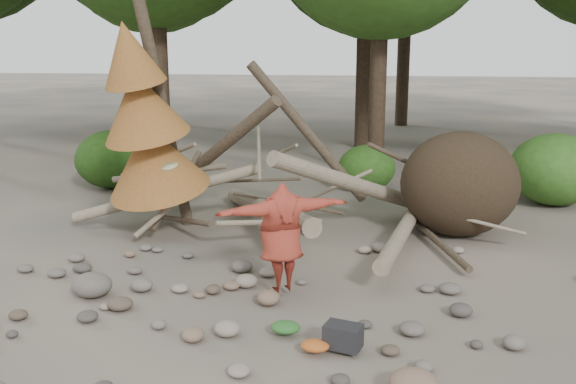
# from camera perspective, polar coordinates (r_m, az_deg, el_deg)

# --- Properties ---
(ground) EXTENTS (120.00, 120.00, 0.00)m
(ground) POSITION_cam_1_polar(r_m,az_deg,el_deg) (8.61, 0.22, -11.48)
(ground) COLOR #514C44
(ground) RESTS_ON ground
(deadfall_pile) EXTENTS (8.55, 5.24, 3.30)m
(deadfall_pile) POSITION_cam_1_polar(r_m,az_deg,el_deg) (12.30, 12.35, 0.54)
(deadfall_pile) COLOR #332619
(deadfall_pile) RESTS_ON ground
(dead_conifer) EXTENTS (2.06, 2.16, 4.35)m
(dead_conifer) POSITION_cam_1_polar(r_m,az_deg,el_deg) (11.97, -12.49, 5.83)
(dead_conifer) COLOR #4C3F30
(dead_conifer) RESTS_ON ground
(bush_left) EXTENTS (1.80, 1.80, 1.44)m
(bush_left) POSITION_cam_1_polar(r_m,az_deg,el_deg) (16.58, -15.39, 2.83)
(bush_left) COLOR #224712
(bush_left) RESTS_ON ground
(bush_mid) EXTENTS (1.40, 1.40, 1.12)m
(bush_mid) POSITION_cam_1_polar(r_m,az_deg,el_deg) (15.84, 7.00, 2.14)
(bush_mid) COLOR #2D5A1A
(bush_mid) RESTS_ON ground
(bush_right) EXTENTS (2.00, 2.00, 1.60)m
(bush_right) POSITION_cam_1_polar(r_m,az_deg,el_deg) (15.51, 22.66, 1.87)
(bush_right) COLOR #386A21
(bush_right) RESTS_ON ground
(frisbee_thrower) EXTENTS (2.74, 1.42, 1.84)m
(frisbee_thrower) POSITION_cam_1_polar(r_m,az_deg,el_deg) (9.17, -0.60, -4.00)
(frisbee_thrower) COLOR maroon
(frisbee_thrower) RESTS_ON ground
(backpack) EXTENTS (0.49, 0.40, 0.29)m
(backpack) POSITION_cam_1_polar(r_m,az_deg,el_deg) (7.83, 4.91, -13.04)
(backpack) COLOR black
(backpack) RESTS_ON ground
(cloth_green) EXTENTS (0.38, 0.31, 0.14)m
(cloth_green) POSITION_cam_1_polar(r_m,az_deg,el_deg) (8.21, -0.21, -12.24)
(cloth_green) COLOR #285C25
(cloth_green) RESTS_ON ground
(cloth_orange) EXTENTS (0.34, 0.28, 0.12)m
(cloth_orange) POSITION_cam_1_polar(r_m,az_deg,el_deg) (7.79, 2.42, -13.82)
(cloth_orange) COLOR #AA501D
(cloth_orange) RESTS_ON ground
(boulder_front_right) EXTENTS (0.52, 0.46, 0.31)m
(boulder_front_right) POSITION_cam_1_polar(r_m,az_deg,el_deg) (7.04, 11.09, -16.40)
(boulder_front_right) COLOR #7E614F
(boulder_front_right) RESTS_ON ground
(boulder_mid_left) EXTENTS (0.59, 0.53, 0.35)m
(boulder_mid_left) POSITION_cam_1_polar(r_m,az_deg,el_deg) (9.76, -17.04, -7.90)
(boulder_mid_left) COLOR #5F5850
(boulder_mid_left) RESTS_ON ground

